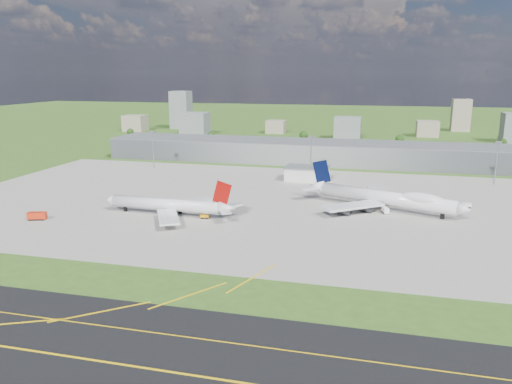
% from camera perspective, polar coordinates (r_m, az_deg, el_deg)
% --- Properties ---
extents(ground, '(1400.00, 1400.00, 0.00)m').
position_cam_1_polar(ground, '(360.71, 5.43, 3.04)').
color(ground, '#37561B').
rests_on(ground, ground).
extents(taxiway, '(1400.00, 60.00, 0.06)m').
position_cam_1_polar(taxiway, '(123.47, -14.41, -18.66)').
color(taxiway, black).
rests_on(taxiway, ground).
extents(apron, '(360.00, 190.00, 0.08)m').
position_cam_1_polar(apron, '(253.09, 3.86, -1.40)').
color(apron, gray).
rests_on(apron, ground).
extents(terminal, '(300.00, 42.00, 15.00)m').
position_cam_1_polar(terminal, '(374.10, 5.80, 4.57)').
color(terminal, gray).
rests_on(terminal, ground).
extents(ops_building, '(26.00, 16.00, 8.00)m').
position_cam_1_polar(ops_building, '(309.94, 5.86, 2.07)').
color(ops_building, silver).
rests_on(ops_building, ground).
extents(mast_west, '(3.50, 2.00, 25.90)m').
position_cam_1_polar(mast_west, '(354.05, -11.70, 5.53)').
color(mast_west, gray).
rests_on(mast_west, ground).
extents(mast_center, '(3.50, 2.00, 25.90)m').
position_cam_1_polar(mast_center, '(322.24, 6.31, 4.97)').
color(mast_center, gray).
rests_on(mast_center, ground).
extents(mast_east, '(3.50, 2.00, 25.90)m').
position_cam_1_polar(mast_east, '(326.38, 25.84, 3.81)').
color(mast_east, gray).
rests_on(mast_east, ground).
extents(airliner_red_twin, '(66.19, 51.57, 18.17)m').
position_cam_1_polar(airliner_red_twin, '(235.22, -9.78, -1.52)').
color(airliner_red_twin, silver).
rests_on(airliner_red_twin, ground).
extents(airliner_blue_quad, '(78.15, 59.54, 21.33)m').
position_cam_1_polar(airliner_blue_quad, '(249.09, 14.61, -0.66)').
color(airliner_blue_quad, silver).
rests_on(airliner_blue_quad, ground).
extents(fire_truck, '(8.64, 5.45, 3.59)m').
position_cam_1_polar(fire_truck, '(246.12, -23.74, -2.55)').
color(fire_truck, red).
rests_on(fire_truck, ground).
extents(tug_yellow, '(4.30, 3.00, 1.92)m').
position_cam_1_polar(tug_yellow, '(229.03, -5.90, -2.80)').
color(tug_yellow, orange).
rests_on(tug_yellow, ground).
extents(van_white_near, '(3.94, 5.98, 2.77)m').
position_cam_1_polar(van_white_near, '(243.94, 14.54, -2.06)').
color(van_white_near, white).
rests_on(van_white_near, ground).
extents(van_white_far, '(5.50, 4.56, 2.58)m').
position_cam_1_polar(van_white_far, '(265.76, 22.86, -1.45)').
color(van_white_far, silver).
rests_on(van_white_far, ground).
extents(bldg_far_w, '(24.00, 20.00, 18.00)m').
position_cam_1_polar(bldg_far_w, '(590.64, -13.64, 7.66)').
color(bldg_far_w, gray).
rests_on(bldg_far_w, ground).
extents(bldg_w, '(28.00, 22.00, 24.00)m').
position_cam_1_polar(bldg_w, '(539.30, -7.02, 7.74)').
color(bldg_w, slate).
rests_on(bldg_w, ground).
extents(bldg_cw, '(20.00, 18.00, 14.00)m').
position_cam_1_polar(bldg_cw, '(555.54, 2.29, 7.47)').
color(bldg_cw, gray).
rests_on(bldg_cw, ground).
extents(bldg_c, '(26.00, 20.00, 22.00)m').
position_cam_1_polar(bldg_c, '(514.76, 10.42, 7.24)').
color(bldg_c, slate).
rests_on(bldg_c, ground).
extents(bldg_ce, '(22.00, 24.00, 16.00)m').
position_cam_1_polar(bldg_ce, '(555.82, 19.00, 6.86)').
color(bldg_ce, gray).
rests_on(bldg_ce, ground).
extents(bldg_tall_w, '(22.00, 20.00, 44.00)m').
position_cam_1_polar(bldg_tall_w, '(608.78, -8.57, 9.28)').
color(bldg_tall_w, slate).
rests_on(bldg_tall_w, ground).
extents(bldg_tall_e, '(20.00, 18.00, 36.00)m').
position_cam_1_polar(bldg_tall_e, '(618.86, 22.36, 8.12)').
color(bldg_tall_e, gray).
rests_on(bldg_tall_e, ground).
extents(tree_far_w, '(7.20, 7.20, 8.80)m').
position_cam_1_polar(tree_far_w, '(537.77, -14.17, 6.68)').
color(tree_far_w, '#382314').
rests_on(tree_far_w, ground).
extents(tree_w, '(6.75, 6.75, 8.25)m').
position_cam_1_polar(tree_w, '(497.14, -5.19, 6.47)').
color(tree_w, '#382314').
rests_on(tree_w, ground).
extents(tree_c, '(8.10, 8.10, 9.90)m').
position_cam_1_polar(tree_c, '(489.93, 5.45, 6.48)').
color(tree_c, '#382314').
rests_on(tree_c, ground).
extents(tree_e, '(7.65, 7.65, 9.35)m').
position_cam_1_polar(tree_e, '(479.88, 16.09, 5.83)').
color(tree_e, '#382314').
rests_on(tree_e, ground).
extents(tree_far_e, '(6.30, 6.30, 7.70)m').
position_cam_1_polar(tree_far_e, '(501.22, 26.41, 5.15)').
color(tree_far_e, '#382314').
rests_on(tree_far_e, ground).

